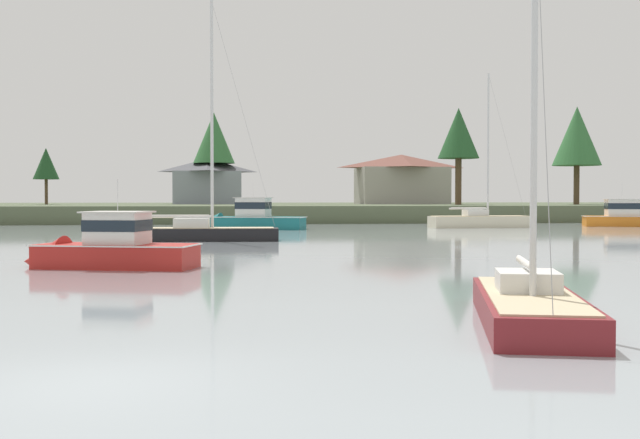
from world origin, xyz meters
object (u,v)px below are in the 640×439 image
sailboat_maroon (529,314)px  cruiser_orange (631,220)px  sailboat_black (199,236)px  cruiser_red (102,255)px  cruiser_teal (245,222)px  sailboat_cream (480,224)px

sailboat_maroon → cruiser_orange: bearing=60.1°
sailboat_maroon → sailboat_black: 35.09m
sailboat_black → cruiser_orange: sailboat_black is taller
sailboat_black → cruiser_red: bearing=-99.7°
cruiser_teal → cruiser_orange: bearing=3.7°
cruiser_red → cruiser_teal: bearing=79.9°
sailboat_cream → cruiser_red: (-27.54, -38.05, 0.19)m
sailboat_cream → cruiser_orange: (15.01, 1.45, 0.33)m
sailboat_cream → sailboat_black: (-24.29, -19.06, 0.02)m
sailboat_cream → cruiser_teal: (-20.94, -0.86, 0.29)m
cruiser_teal → sailboat_cream: bearing=2.3°
cruiser_teal → cruiser_orange: 36.03m
sailboat_cream → cruiser_orange: sailboat_cream is taller
cruiser_teal → cruiser_red: cruiser_teal is taller
sailboat_maroon → cruiser_orange: 63.11m
sailboat_black → cruiser_teal: bearing=79.6°
sailboat_cream → cruiser_red: bearing=-125.9°
sailboat_cream → sailboat_maroon: bearing=-107.2°
sailboat_cream → sailboat_maroon: (-16.44, -53.26, -0.09)m
cruiser_red → sailboat_black: bearing=80.3°
sailboat_cream → cruiser_orange: size_ratio=1.71×
cruiser_orange → cruiser_teal: bearing=-176.3°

